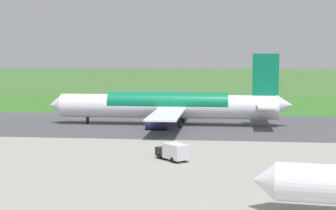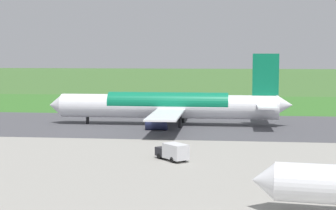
% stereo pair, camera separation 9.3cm
% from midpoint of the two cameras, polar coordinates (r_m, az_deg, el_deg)
% --- Properties ---
extents(ground_plane, '(800.00, 800.00, 0.00)m').
position_cam_midpoint_polar(ground_plane, '(119.35, -4.66, -2.10)').
color(ground_plane, '#3D662D').
extents(runway_asphalt, '(600.00, 39.77, 0.06)m').
position_cam_midpoint_polar(runway_asphalt, '(119.34, -4.66, -2.08)').
color(runway_asphalt, '#47474C').
rests_on(runway_asphalt, ground).
extents(apron_concrete, '(440.00, 110.00, 0.05)m').
position_cam_midpoint_polar(apron_concrete, '(64.29, -14.84, -9.03)').
color(apron_concrete, gray).
rests_on(apron_concrete, ground).
extents(grass_verge_foreground, '(600.00, 80.00, 0.04)m').
position_cam_midpoint_polar(grass_verge_foreground, '(158.22, -1.89, -0.15)').
color(grass_verge_foreground, '#346B27').
rests_on(grass_verge_foreground, ground).
extents(airliner_main, '(53.96, 44.01, 15.88)m').
position_cam_midpoint_polar(airliner_main, '(117.29, 0.21, -0.07)').
color(airliner_main, white).
rests_on(airliner_main, ground).
extents(service_truck_baggage, '(5.54, 5.82, 2.65)m').
position_cam_midpoint_polar(service_truck_baggage, '(79.46, 0.55, -5.00)').
color(service_truck_baggage, black).
rests_on(service_truck_baggage, ground).
extents(no_stopping_sign, '(0.60, 0.10, 2.88)m').
position_cam_midpoint_polar(no_stopping_sign, '(156.70, -2.64, 0.40)').
color(no_stopping_sign, slate).
rests_on(no_stopping_sign, ground).
extents(traffic_cone_orange, '(0.40, 0.40, 0.55)m').
position_cam_midpoint_polar(traffic_cone_orange, '(161.11, -3.78, 0.03)').
color(traffic_cone_orange, orange).
rests_on(traffic_cone_orange, ground).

